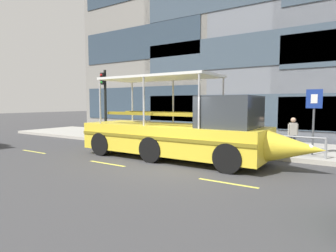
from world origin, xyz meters
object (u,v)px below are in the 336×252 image
at_px(leaned_bicycle, 111,132).
at_px(duck_tour_boat, 183,133).
at_px(traffic_light_pole, 105,97).
at_px(pedestrian_near_bow, 293,132).
at_px(parking_sign, 314,111).

distance_m(leaned_bicycle, duck_tour_boat, 7.04).
height_order(leaned_bicycle, duck_tour_boat, duck_tour_boat).
bearing_deg(leaned_bicycle, traffic_light_pole, 161.83).
height_order(leaned_bicycle, pedestrian_near_bow, pedestrian_near_bow).
relative_size(leaned_bicycle, duck_tour_boat, 0.18).
xyz_separation_m(traffic_light_pole, parking_sign, (11.67, 0.11, -0.71)).
relative_size(parking_sign, leaned_bicycle, 1.53).
bearing_deg(pedestrian_near_bow, traffic_light_pole, -178.58).
bearing_deg(leaned_bicycle, parking_sign, 1.96).
bearing_deg(duck_tour_boat, pedestrian_near_bow, 41.01).
height_order(traffic_light_pole, pedestrian_near_bow, traffic_light_pole).
height_order(traffic_light_pole, leaned_bicycle, traffic_light_pole).
bearing_deg(leaned_bicycle, pedestrian_near_bow, 3.00).
relative_size(traffic_light_pole, parking_sign, 1.56).
relative_size(parking_sign, duck_tour_boat, 0.27).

